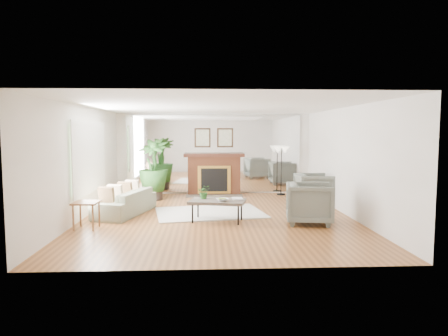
{
  "coord_description": "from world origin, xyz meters",
  "views": [
    {
      "loc": [
        -0.29,
        -8.96,
        1.92
      ],
      "look_at": [
        0.18,
        0.6,
        1.06
      ],
      "focal_mm": 32.0,
      "sensor_mm": 36.0,
      "label": 1
    }
  ],
  "objects": [
    {
      "name": "potted_ficus",
      "position": [
        -1.74,
        2.38,
        0.93
      ],
      "size": [
        1.07,
        1.07,
        1.75
      ],
      "color": "#2A231E",
      "rests_on": "ground"
    },
    {
      "name": "area_rug",
      "position": [
        -0.17,
        0.41,
        0.01
      ],
      "size": [
        2.73,
        2.15,
        0.03
      ],
      "primitive_type": "cube",
      "rotation": [
        0.0,
        0.0,
        0.17
      ],
      "color": "white",
      "rests_on": "ground"
    },
    {
      "name": "book",
      "position": [
        0.31,
        -0.41,
        0.48
      ],
      "size": [
        0.24,
        0.32,
        0.02
      ],
      "primitive_type": "imported",
      "rotation": [
        0.0,
        0.0,
        0.03
      ],
      "color": "#9B673E",
      "rests_on": "coffee_table"
    },
    {
      "name": "fruit_bowl",
      "position": [
        0.08,
        -0.64,
        0.5
      ],
      "size": [
        0.32,
        0.32,
        0.06
      ],
      "primitive_type": "imported",
      "rotation": [
        0.0,
        0.0,
        0.31
      ],
      "color": "#9B673E",
      "rests_on": "coffee_table"
    },
    {
      "name": "coffee_table",
      "position": [
        -0.02,
        -0.5,
        0.43
      ],
      "size": [
        1.3,
        0.93,
        0.47
      ],
      "rotation": [
        0.0,
        0.0,
        -0.23
      ],
      "color": "#584F46",
      "rests_on": "ground"
    },
    {
      "name": "side_table",
      "position": [
        -2.64,
        -1.02,
        0.46
      ],
      "size": [
        0.5,
        0.5,
        0.55
      ],
      "rotation": [
        0.0,
        0.0,
        -0.06
      ],
      "color": "#9B673E",
      "rests_on": "ground"
    },
    {
      "name": "armchair_front",
      "position": [
        1.92,
        -0.76,
        0.43
      ],
      "size": [
        1.09,
        1.07,
        0.86
      ],
      "primitive_type": "imported",
      "rotation": [
        0.0,
        0.0,
        1.4
      ],
      "color": "slate",
      "rests_on": "ground"
    },
    {
      "name": "ground",
      "position": [
        0.0,
        0.0,
        0.0
      ],
      "size": [
        7.0,
        7.0,
        0.0
      ],
      "primitive_type": "plane",
      "color": "brown",
      "rests_on": "ground"
    },
    {
      "name": "wall_right",
      "position": [
        2.99,
        0.0,
        1.25
      ],
      "size": [
        0.02,
        7.0,
        2.5
      ],
      "primitive_type": "cube",
      "color": "white",
      "rests_on": "ground"
    },
    {
      "name": "armchair_back",
      "position": [
        2.6,
        1.33,
        0.42
      ],
      "size": [
        0.94,
        0.91,
        0.85
      ],
      "primitive_type": "imported",
      "rotation": [
        0.0,
        0.0,
        1.56
      ],
      "color": "slate",
      "rests_on": "ground"
    },
    {
      "name": "wall_left",
      "position": [
        -2.99,
        0.0,
        1.25
      ],
      "size": [
        0.02,
        7.0,
        2.5
      ],
      "primitive_type": "cube",
      "color": "white",
      "rests_on": "ground"
    },
    {
      "name": "tabletop_plant",
      "position": [
        -0.3,
        -0.3,
        0.62
      ],
      "size": [
        0.28,
        0.25,
        0.3
      ],
      "primitive_type": "imported",
      "rotation": [
        0.0,
        0.0,
        0.04
      ],
      "color": "#386B27",
      "rests_on": "coffee_table"
    },
    {
      "name": "fireplace",
      "position": [
        0.0,
        3.26,
        0.66
      ],
      "size": [
        1.85,
        0.83,
        2.05
      ],
      "color": "brown",
      "rests_on": "ground"
    },
    {
      "name": "sofa",
      "position": [
        -2.15,
        0.38,
        0.28
      ],
      "size": [
        1.24,
        2.08,
        0.57
      ],
      "primitive_type": "imported",
      "rotation": [
        0.0,
        0.0,
        -1.83
      ],
      "color": "gray",
      "rests_on": "ground"
    },
    {
      "name": "window_panel",
      "position": [
        -2.96,
        0.4,
        1.35
      ],
      "size": [
        0.04,
        2.4,
        1.5
      ],
      "primitive_type": "cube",
      "color": "#B2E09E",
      "rests_on": "wall_left"
    },
    {
      "name": "floor_lamp",
      "position": [
        2.06,
        3.1,
        1.27
      ],
      "size": [
        0.48,
        0.27,
        1.49
      ],
      "color": "black",
      "rests_on": "ground"
    },
    {
      "name": "mirror_panel",
      "position": [
        0.0,
        3.47,
        1.25
      ],
      "size": [
        5.4,
        0.04,
        2.4
      ],
      "primitive_type": "cube",
      "color": "silver",
      "rests_on": "wall_back"
    },
    {
      "name": "wall_back",
      "position": [
        0.0,
        3.49,
        1.25
      ],
      "size": [
        6.0,
        0.02,
        2.5
      ],
      "primitive_type": "cube",
      "color": "white",
      "rests_on": "ground"
    }
  ]
}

